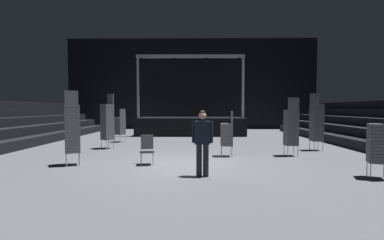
# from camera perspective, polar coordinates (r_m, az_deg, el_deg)

# --- Properties ---
(ground_plane) EXTENTS (22.00, 30.00, 0.10)m
(ground_plane) POSITION_cam_1_polar(r_m,az_deg,el_deg) (8.87, -1.42, -9.63)
(ground_plane) COLOR #515459
(arena_end_wall) EXTENTS (22.00, 0.30, 8.00)m
(arena_end_wall) POSITION_cam_1_polar(r_m,az_deg,el_deg) (23.77, -0.06, 7.76)
(arena_end_wall) COLOR black
(arena_end_wall) RESTS_ON ground_plane
(stage_riser) EXTENTS (7.26, 3.37, 5.26)m
(stage_riser) POSITION_cam_1_polar(r_m,az_deg,el_deg) (18.54, -0.28, -1.09)
(stage_riser) COLOR black
(stage_riser) RESTS_ON ground_plane
(man_with_tie) EXTENTS (0.57, 0.28, 1.76)m
(man_with_tie) POSITION_cam_1_polar(r_m,az_deg,el_deg) (7.03, 2.27, -4.14)
(man_with_tie) COLOR black
(man_with_tie) RESTS_ON ground_plane
(chair_stack_front_left) EXTENTS (0.46, 0.46, 1.71)m
(chair_stack_front_left) POSITION_cam_1_polar(r_m,az_deg,el_deg) (10.10, 7.53, -2.95)
(chair_stack_front_left) COLOR #B2B5BA
(chair_stack_front_left) RESTS_ON ground_plane
(chair_stack_front_right) EXTENTS (0.57, 0.57, 1.88)m
(chair_stack_front_right) POSITION_cam_1_polar(r_m,az_deg,el_deg) (8.38, 35.24, -3.92)
(chair_stack_front_right) COLOR #B2B5BA
(chair_stack_front_right) RESTS_ON ground_plane
(chair_stack_mid_left) EXTENTS (0.46, 0.46, 2.22)m
(chair_stack_mid_left) POSITION_cam_1_polar(r_m,az_deg,el_deg) (10.77, 20.58, -1.41)
(chair_stack_mid_left) COLOR #B2B5BA
(chair_stack_mid_left) RESTS_ON ground_plane
(chair_stack_mid_right) EXTENTS (0.47, 0.47, 2.48)m
(chair_stack_mid_right) POSITION_cam_1_polar(r_m,az_deg,el_deg) (12.62, 25.25, -0.36)
(chair_stack_mid_right) COLOR #B2B5BA
(chair_stack_mid_right) RESTS_ON ground_plane
(chair_stack_mid_centre) EXTENTS (0.59, 0.59, 2.39)m
(chair_stack_mid_centre) POSITION_cam_1_polar(r_m,az_deg,el_deg) (9.25, -24.40, -1.56)
(chair_stack_mid_centre) COLOR #B2B5BA
(chair_stack_mid_centre) RESTS_ON ground_plane
(chair_stack_rear_left) EXTENTS (0.60, 0.60, 1.79)m
(chair_stack_rear_left) POSITION_cam_1_polar(r_m,az_deg,el_deg) (14.81, -15.23, -1.13)
(chair_stack_rear_left) COLOR #B2B5BA
(chair_stack_rear_left) RESTS_ON ground_plane
(chair_stack_rear_right) EXTENTS (0.61, 0.61, 2.48)m
(chair_stack_rear_right) POSITION_cam_1_polar(r_m,az_deg,el_deg) (12.54, -17.78, -0.26)
(chair_stack_rear_right) COLOR #B2B5BA
(chair_stack_rear_right) RESTS_ON ground_plane
(loose_chair_near_man) EXTENTS (0.51, 0.51, 0.95)m
(loose_chair_near_man) POSITION_cam_1_polar(r_m,az_deg,el_deg) (8.75, -9.65, -5.95)
(loose_chair_near_man) COLOR #B2B5BA
(loose_chair_near_man) RESTS_ON ground_plane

